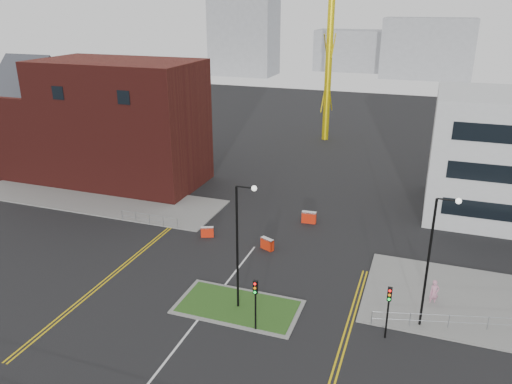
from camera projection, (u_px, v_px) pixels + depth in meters
ground at (154, 376)px, 28.30m from camera, size 200.00×200.00×0.00m
pavement_left at (96, 198)px, 53.90m from camera, size 28.00×8.00×0.12m
island_kerb at (238, 307)px, 34.71m from camera, size 8.60×4.60×0.08m
grass_island at (238, 306)px, 34.70m from camera, size 8.00×4.00×0.12m
brick_building at (100, 123)px, 57.69m from camera, size 24.20×10.07×14.24m
streetlamp_island at (240, 238)px, 32.73m from camera, size 1.46×0.36×9.18m
streetlamp_right_near at (433, 253)px, 30.74m from camera, size 1.46×0.36×9.18m
traffic_light_island at (255, 296)px, 31.40m from camera, size 0.28×0.33×3.65m
traffic_light_right at (389, 303)px, 30.67m from camera, size 0.28×0.33×3.65m
railing_left at (149, 218)px, 47.32m from camera, size 6.05×0.05×1.10m
centre_line at (171, 354)px, 30.06m from camera, size 0.15×30.00×0.01m
yellow_left_a at (120, 267)px, 39.92m from camera, size 0.12×24.00×0.01m
yellow_left_b at (123, 268)px, 39.82m from camera, size 0.12×24.00×0.01m
yellow_right_a at (340, 348)px, 30.62m from camera, size 0.12×20.00×0.01m
yellow_right_b at (345, 349)px, 30.52m from camera, size 0.12×20.00×0.01m
skyline_a at (244, 35)px, 142.55m from camera, size 18.00×12.00×22.00m
skyline_b at (427, 48)px, 136.81m from camera, size 24.00×12.00×16.00m
skyline_d at (366, 51)px, 151.95m from camera, size 30.00×12.00×12.00m
pedestrian at (434, 293)px, 34.72m from camera, size 0.82×0.72×1.90m
barrier_left at (207, 232)px, 44.98m from camera, size 1.19×0.78×0.96m
barrier_mid at (267, 243)px, 42.68m from camera, size 1.27×0.87×1.02m
barrier_right at (309, 217)px, 47.80m from camera, size 1.39×0.55×1.15m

